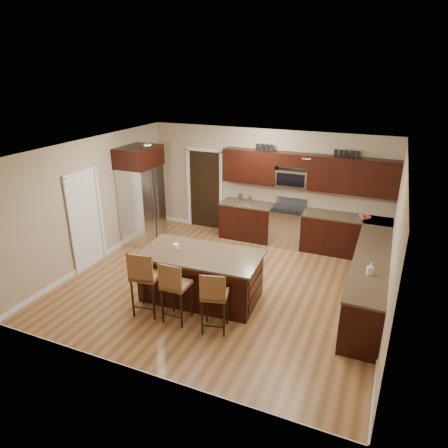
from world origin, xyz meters
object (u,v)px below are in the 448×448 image
at_px(stool_left, 144,276).
at_px(refrigerator, 141,195).
at_px(range, 287,226).
at_px(stool_mid, 174,285).
at_px(stool_right, 214,295).
at_px(island, 201,277).

relative_size(stool_left, refrigerator, 0.51).
distance_m(range, stool_mid, 3.97).
bearing_deg(range, stool_right, -92.83).
distance_m(stool_mid, stool_right, 0.72).
xyz_separation_m(island, refrigerator, (-2.46, 1.81, 0.77)).
bearing_deg(stool_right, range, 73.19).
height_order(range, refrigerator, refrigerator).
bearing_deg(stool_left, range, 60.23).
bearing_deg(range, stool_left, -111.01).
bearing_deg(refrigerator, stool_mid, -48.05).
height_order(stool_left, refrigerator, refrigerator).
bearing_deg(stool_left, stool_right, -8.42).
bearing_deg(stool_mid, refrigerator, 132.01).
xyz_separation_m(island, stool_right, (0.65, -0.84, 0.25)).
distance_m(stool_left, stool_mid, 0.57).
relative_size(stool_right, refrigerator, 0.47).
height_order(stool_left, stool_right, stool_left).
bearing_deg(island, stool_mid, -97.89).
bearing_deg(refrigerator, island, -36.38).
distance_m(island, stool_left, 1.11).
bearing_deg(refrigerator, stool_left, -55.69).
height_order(range, stool_mid, stool_mid).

